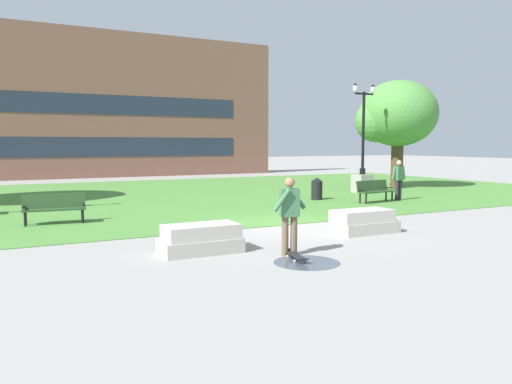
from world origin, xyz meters
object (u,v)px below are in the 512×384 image
concrete_block_left (363,222)px  skateboard (296,256)px  park_bench_near_left (374,190)px  lamp_post_right (362,171)px  person_skateboarder (290,211)px  person_bystander_near_lawn (399,178)px  park_bench_near_right (54,207)px  trash_bin (317,189)px  concrete_block_center (201,239)px

concrete_block_left → skateboard: concrete_block_left is taller
park_bench_near_left → lamp_post_right: lamp_post_right is taller
person_skateboarder → lamp_post_right: size_ratio=0.32×
person_bystander_near_lawn → skateboard: bearing=-143.0°
skateboard → park_bench_near_right: bearing=118.9°
skateboard → person_bystander_near_lawn: size_ratio=0.61×
park_bench_near_right → trash_bin: size_ratio=1.92×
concrete_block_center → trash_bin: 11.19m
skateboard → lamp_post_right: 15.11m
skateboard → trash_bin: 11.31m
concrete_block_left → park_bench_near_right: 9.17m
park_bench_near_right → person_bystander_near_lawn: 13.74m
concrete_block_center → lamp_post_right: bearing=37.3°
concrete_block_left → park_bench_near_left: 7.33m
person_skateboarder → skateboard: person_skateboarder is taller
park_bench_near_left → lamp_post_right: 4.24m
person_skateboarder → lamp_post_right: 14.73m
concrete_block_center → skateboard: 2.19m
park_bench_near_left → trash_bin: (-1.58, 1.88, -0.04)m
trash_bin → person_bystander_near_lawn: 3.51m
park_bench_near_right → trash_bin: bearing=9.4°
concrete_block_center → concrete_block_left: (4.85, 0.30, 0.00)m
concrete_block_left → trash_bin: 8.01m
trash_bin → person_bystander_near_lawn: person_bystander_near_lawn is taller
concrete_block_center → park_bench_near_right: 6.30m
concrete_block_left → park_bench_near_left: (4.99, 5.37, 0.23)m
concrete_block_left → lamp_post_right: (7.25, 8.91, 0.79)m
person_skateboarder → park_bench_near_right: bearing=120.8°
park_bench_near_left → lamp_post_right: size_ratio=0.35×
lamp_post_right → trash_bin: 4.23m
person_skateboarder → skateboard: size_ratio=1.65×
concrete_block_center → park_bench_near_left: park_bench_near_left is taller
skateboard → trash_bin: size_ratio=1.08×
skateboard → park_bench_near_right: 8.37m
park_bench_near_left → park_bench_near_right: bearing=179.5°
person_bystander_near_lawn → person_skateboarder: bearing=-144.4°
concrete_block_center → concrete_block_left: same height
skateboard → park_bench_near_right: park_bench_near_right is taller
skateboard → lamp_post_right: lamp_post_right is taller
concrete_block_center → park_bench_near_right: (-2.50, 5.78, 0.23)m
person_skateboarder → lamp_post_right: lamp_post_right is taller
lamp_post_right → park_bench_near_right: bearing=-166.8°
park_bench_near_left → lamp_post_right: (2.26, 3.54, 0.56)m
lamp_post_right → trash_bin: (-3.85, -1.66, -0.59)m
park_bench_near_right → concrete_block_center: bearing=-66.6°
park_bench_near_right → person_bystander_near_lawn: bearing=-0.1°
skateboard → lamp_post_right: (10.57, 10.75, 1.01)m
concrete_block_center → lamp_post_right: lamp_post_right is taller
concrete_block_center → trash_bin: (8.26, 7.55, 0.20)m
concrete_block_left → skateboard: 3.80m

